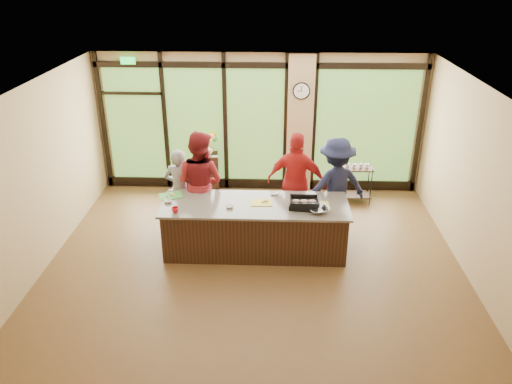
# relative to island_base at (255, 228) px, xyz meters

# --- Properties ---
(floor) EXTENTS (7.00, 7.00, 0.00)m
(floor) POSITION_rel_island_base_xyz_m (0.00, -0.30, -0.44)
(floor) COLOR brown
(floor) RESTS_ON ground
(ceiling) EXTENTS (7.00, 7.00, 0.00)m
(ceiling) POSITION_rel_island_base_xyz_m (0.00, -0.30, 2.56)
(ceiling) COLOR silver
(ceiling) RESTS_ON back_wall
(back_wall) EXTENTS (7.00, 0.00, 7.00)m
(back_wall) POSITION_rel_island_base_xyz_m (0.00, 2.70, 1.06)
(back_wall) COLOR tan
(back_wall) RESTS_ON floor
(left_wall) EXTENTS (0.00, 6.00, 6.00)m
(left_wall) POSITION_rel_island_base_xyz_m (-3.50, -0.30, 1.06)
(left_wall) COLOR tan
(left_wall) RESTS_ON floor
(right_wall) EXTENTS (0.00, 6.00, 6.00)m
(right_wall) POSITION_rel_island_base_xyz_m (3.50, -0.30, 1.06)
(right_wall) COLOR tan
(right_wall) RESTS_ON floor
(window_wall) EXTENTS (6.90, 0.12, 3.00)m
(window_wall) POSITION_rel_island_base_xyz_m (0.16, 2.65, 0.95)
(window_wall) COLOR tan
(window_wall) RESTS_ON floor
(island_base) EXTENTS (3.10, 1.00, 0.88)m
(island_base) POSITION_rel_island_base_xyz_m (0.00, 0.00, 0.00)
(island_base) COLOR black
(island_base) RESTS_ON floor
(countertop) EXTENTS (3.20, 1.10, 0.04)m
(countertop) POSITION_rel_island_base_xyz_m (0.00, 0.00, 0.46)
(countertop) COLOR slate
(countertop) RESTS_ON island_base
(wall_clock) EXTENTS (0.36, 0.04, 0.36)m
(wall_clock) POSITION_rel_island_base_xyz_m (0.85, 2.57, 1.81)
(wall_clock) COLOR black
(wall_clock) RESTS_ON window_wall
(cook_left) EXTENTS (0.60, 0.42, 1.58)m
(cook_left) POSITION_rel_island_base_xyz_m (-1.45, 0.83, 0.35)
(cook_left) COLOR gray
(cook_left) RESTS_ON floor
(cook_midleft) EXTENTS (1.17, 1.07, 1.96)m
(cook_midleft) POSITION_rel_island_base_xyz_m (-1.05, 0.73, 0.54)
(cook_midleft) COLOR maroon
(cook_midleft) RESTS_ON floor
(cook_midright) EXTENTS (1.19, 0.71, 1.90)m
(cook_midright) POSITION_rel_island_base_xyz_m (0.74, 0.87, 0.51)
(cook_midright) COLOR #AD1C1A
(cook_midright) RESTS_ON floor
(cook_right) EXTENTS (1.34, 1.01, 1.85)m
(cook_right) POSITION_rel_island_base_xyz_m (1.45, 0.79, 0.48)
(cook_right) COLOR #171A33
(cook_right) RESTS_ON floor
(roasting_pan) EXTENTS (0.53, 0.44, 0.09)m
(roasting_pan) POSITION_rel_island_base_xyz_m (0.83, -0.09, 0.52)
(roasting_pan) COLOR black
(roasting_pan) RESTS_ON countertop
(mixing_bowl) EXTENTS (0.41, 0.41, 0.08)m
(mixing_bowl) POSITION_rel_island_base_xyz_m (1.06, -0.26, 0.52)
(mixing_bowl) COLOR silver
(mixing_bowl) RESTS_ON countertop
(cutting_board_left) EXTENTS (0.48, 0.43, 0.01)m
(cutting_board_left) POSITION_rel_island_base_xyz_m (-1.50, 0.25, 0.49)
(cutting_board_left) COLOR green
(cutting_board_left) RESTS_ON countertop
(cutting_board_center) EXTENTS (0.38, 0.29, 0.01)m
(cutting_board_center) POSITION_rel_island_base_xyz_m (0.11, 0.04, 0.49)
(cutting_board_center) COLOR yellow
(cutting_board_center) RESTS_ON countertop
(cutting_board_right) EXTENTS (0.40, 0.31, 0.01)m
(cutting_board_right) POSITION_rel_island_base_xyz_m (1.07, -0.03, 0.49)
(cutting_board_right) COLOR yellow
(cutting_board_right) RESTS_ON countertop
(prep_bowl_near) EXTENTS (0.19, 0.19, 0.05)m
(prep_bowl_near) POSITION_rel_island_base_xyz_m (-1.50, -0.00, 0.50)
(prep_bowl_near) COLOR white
(prep_bowl_near) RESTS_ON countertop
(prep_bowl_mid) EXTENTS (0.15, 0.15, 0.04)m
(prep_bowl_mid) POSITION_rel_island_base_xyz_m (-0.42, -0.17, 0.50)
(prep_bowl_mid) COLOR white
(prep_bowl_mid) RESTS_ON countertop
(prep_bowl_far) EXTENTS (0.14, 0.14, 0.03)m
(prep_bowl_far) POSITION_rel_island_base_xyz_m (0.32, 0.39, 0.50)
(prep_bowl_far) COLOR white
(prep_bowl_far) RESTS_ON countertop
(red_ramekin) EXTENTS (0.15, 0.15, 0.09)m
(red_ramekin) POSITION_rel_island_base_xyz_m (-1.31, -0.37, 0.53)
(red_ramekin) COLOR red
(red_ramekin) RESTS_ON countertop
(flower_stand) EXTENTS (0.49, 0.49, 0.88)m
(flower_stand) POSITION_rel_island_base_xyz_m (-1.13, 2.45, 0.00)
(flower_stand) COLOR black
(flower_stand) RESTS_ON floor
(flower_vase) EXTENTS (0.32, 0.32, 0.27)m
(flower_vase) POSITION_rel_island_base_xyz_m (-1.13, 2.45, 0.58)
(flower_vase) COLOR #927850
(flower_vase) RESTS_ON flower_stand
(bar_cart) EXTENTS (0.65, 0.38, 0.88)m
(bar_cart) POSITION_rel_island_base_xyz_m (2.04, 2.02, 0.09)
(bar_cart) COLOR black
(bar_cart) RESTS_ON floor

